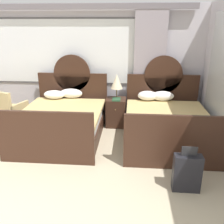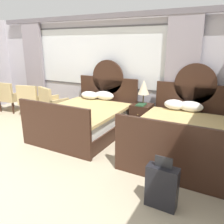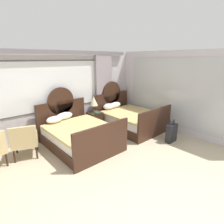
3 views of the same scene
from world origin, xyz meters
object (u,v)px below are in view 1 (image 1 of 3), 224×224
nightstand_between_beds (116,112)px  book_on_nightstand (116,99)px  bed_near_window (63,121)px  table_lamp_on_nightstand (117,82)px  bed_near_mirror (166,124)px  armchair_by_window_left (8,108)px  suitcase_on_floor (187,173)px

nightstand_between_beds → book_on_nightstand: book_on_nightstand is taller
bed_near_window → table_lamp_on_nightstand: (1.08, 0.73, 0.69)m
bed_near_window → bed_near_mirror: size_ratio=1.00×
bed_near_window → bed_near_mirror: same height
bed_near_mirror → armchair_by_window_left: (-3.49, 0.35, 0.13)m
nightstand_between_beds → table_lamp_on_nightstand: (0.01, 0.05, 0.71)m
nightstand_between_beds → armchair_by_window_left: armchair_by_window_left is taller
bed_near_mirror → book_on_nightstand: 1.24m
nightstand_between_beds → table_lamp_on_nightstand: size_ratio=1.17×
suitcase_on_floor → armchair_by_window_left: bearing=151.2°
table_lamp_on_nightstand → bed_near_mirror: bearing=-34.6°
armchair_by_window_left → book_on_nightstand: bearing=5.7°
bed_near_window → armchair_by_window_left: (-1.36, 0.35, 0.13)m
bed_near_window → nightstand_between_beds: (1.07, 0.68, -0.03)m
bed_near_mirror → armchair_by_window_left: bed_near_mirror is taller
bed_near_mirror → armchair_by_window_left: 3.51m
book_on_nightstand → nightstand_between_beds: bearing=98.7°
table_lamp_on_nightstand → armchair_by_window_left: (-2.44, -0.38, -0.55)m
table_lamp_on_nightstand → bed_near_window: bearing=-146.1°
book_on_nightstand → suitcase_on_floor: bearing=-62.7°
nightstand_between_beds → suitcase_on_floor: (1.16, -2.30, -0.04)m
table_lamp_on_nightstand → book_on_nightstand: table_lamp_on_nightstand is taller
book_on_nightstand → suitcase_on_floor: (1.15, -2.21, -0.38)m
nightstand_between_beds → suitcase_on_floor: size_ratio=0.94×
book_on_nightstand → suitcase_on_floor: 2.52m
nightstand_between_beds → armchair_by_window_left: 2.46m
nightstand_between_beds → table_lamp_on_nightstand: 0.71m
nightstand_between_beds → book_on_nightstand: 0.35m
nightstand_between_beds → table_lamp_on_nightstand: table_lamp_on_nightstand is taller
bed_near_window → table_lamp_on_nightstand: bearing=33.9°
table_lamp_on_nightstand → armchair_by_window_left: bearing=-171.2°
nightstand_between_beds → suitcase_on_floor: bearing=-63.3°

